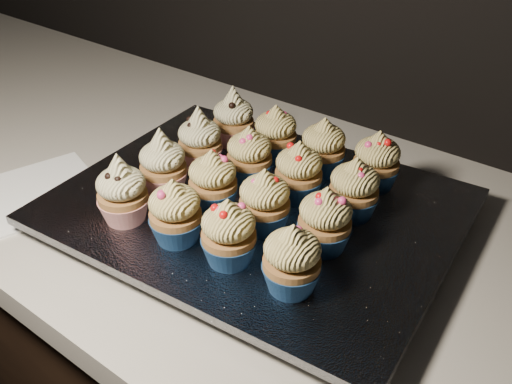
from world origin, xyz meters
TOP-DOWN VIEW (x-y plane):
  - cabinet at (0.00, 1.70)m, footprint 2.40×0.60m
  - worktop at (0.00, 1.70)m, footprint 2.44×0.64m
  - napkin at (-0.11, 1.53)m, footprint 0.20×0.20m
  - baking_tray at (0.18, 1.66)m, footprint 0.49×0.39m
  - foil_lining at (0.18, 1.66)m, footprint 0.54×0.44m
  - cupcake_0 at (0.07, 1.53)m, footprint 0.06×0.06m
  - cupcake_1 at (0.15, 1.54)m, footprint 0.06×0.06m
  - cupcake_2 at (0.23, 1.55)m, footprint 0.06×0.06m
  - cupcake_3 at (0.31, 1.56)m, footprint 0.06×0.06m
  - cupcake_4 at (0.07, 1.61)m, footprint 0.06×0.06m
  - cupcake_5 at (0.14, 1.62)m, footprint 0.06×0.06m
  - cupcake_6 at (0.22, 1.62)m, footprint 0.06×0.06m
  - cupcake_7 at (0.30, 1.63)m, footprint 0.06×0.06m
  - cupcake_8 at (0.06, 1.69)m, footprint 0.06×0.06m
  - cupcake_9 at (0.14, 1.70)m, footprint 0.06×0.06m
  - cupcake_10 at (0.22, 1.70)m, footprint 0.06×0.06m
  - cupcake_11 at (0.29, 1.71)m, footprint 0.06×0.06m
  - cupcake_12 at (0.05, 1.77)m, footprint 0.06×0.06m
  - cupcake_13 at (0.13, 1.77)m, footprint 0.06×0.06m
  - cupcake_14 at (0.21, 1.78)m, footprint 0.06×0.06m
  - cupcake_15 at (0.28, 1.79)m, footprint 0.06×0.06m

SIDE VIEW (x-z plane):
  - cabinet at x=0.00m, z-range 0.00..0.86m
  - worktop at x=0.00m, z-range 0.86..0.90m
  - napkin at x=-0.11m, z-range 0.90..0.90m
  - baking_tray at x=0.18m, z-range 0.90..0.92m
  - foil_lining at x=0.18m, z-range 0.92..0.93m
  - cupcake_1 at x=0.15m, z-range 0.93..1.01m
  - cupcake_2 at x=0.23m, z-range 0.93..1.01m
  - cupcake_3 at x=0.31m, z-range 0.93..1.01m
  - cupcake_5 at x=0.14m, z-range 0.93..1.01m
  - cupcake_6 at x=0.22m, z-range 0.93..1.01m
  - cupcake_7 at x=0.30m, z-range 0.93..1.01m
  - cupcake_9 at x=0.14m, z-range 0.93..1.01m
  - cupcake_10 at x=0.22m, z-range 0.93..1.01m
  - cupcake_11 at x=0.29m, z-range 0.93..1.01m
  - cupcake_13 at x=0.13m, z-range 0.93..1.01m
  - cupcake_14 at x=0.21m, z-range 0.93..1.01m
  - cupcake_15 at x=0.28m, z-range 0.93..1.01m
  - cupcake_0 at x=0.07m, z-range 0.93..1.02m
  - cupcake_4 at x=0.07m, z-range 0.93..1.02m
  - cupcake_8 at x=0.06m, z-range 0.93..1.02m
  - cupcake_12 at x=0.05m, z-range 0.93..1.02m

